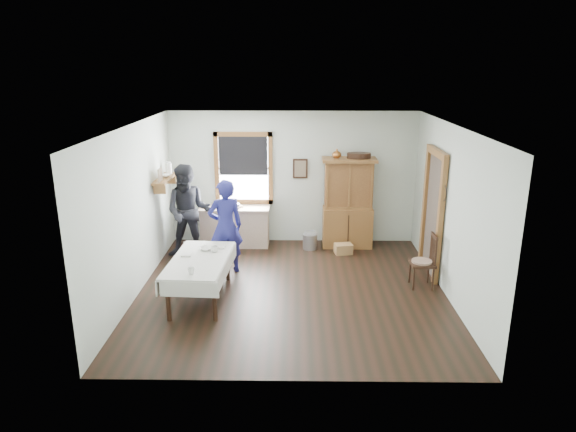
{
  "coord_description": "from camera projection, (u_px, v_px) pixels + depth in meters",
  "views": [
    {
      "loc": [
        0.06,
        -7.75,
        3.62
      ],
      "look_at": [
        -0.07,
        0.3,
        1.2
      ],
      "focal_mm": 32.0,
      "sensor_mm": 36.0,
      "label": 1
    }
  ],
  "objects": [
    {
      "name": "pail",
      "position": [
        310.0,
        241.0,
        10.33
      ],
      "size": [
        0.35,
        0.35,
        0.31
      ],
      "primitive_type": "cube",
      "rotation": [
        0.0,
        0.0,
        -0.23
      ],
      "color": "#9B9CA3",
      "rests_on": "room"
    },
    {
      "name": "doorway",
      "position": [
        433.0,
        209.0,
        8.91
      ],
      "size": [
        0.09,
        1.14,
        2.22
      ],
      "color": "#4D4137",
      "rests_on": "room"
    },
    {
      "name": "wall_shelf",
      "position": [
        165.0,
        177.0,
        9.52
      ],
      "size": [
        0.24,
        1.0,
        0.44
      ],
      "color": "olive",
      "rests_on": "room"
    },
    {
      "name": "woman_blue",
      "position": [
        226.0,
        230.0,
        9.02
      ],
      "size": [
        0.67,
        0.55,
        1.57
      ],
      "primitive_type": "imported",
      "rotation": [
        0.0,
        0.0,
        3.49
      ],
      "color": "navy",
      "rests_on": "room"
    },
    {
      "name": "counter_bowl",
      "position": [
        221.0,
        205.0,
        10.37
      ],
      "size": [
        0.24,
        0.24,
        0.06
      ],
      "primitive_type": "imported",
      "rotation": [
        0.0,
        0.0,
        -0.39
      ],
      "color": "white",
      "rests_on": "work_counter"
    },
    {
      "name": "dining_table",
      "position": [
        200.0,
        279.0,
        8.1
      ],
      "size": [
        0.98,
        1.73,
        0.67
      ],
      "primitive_type": "cube",
      "rotation": [
        0.0,
        0.0,
        -0.06
      ],
      "color": "silver",
      "rests_on": "room"
    },
    {
      "name": "room",
      "position": [
        292.0,
        212.0,
        8.08
      ],
      "size": [
        5.01,
        5.01,
        2.7
      ],
      "color": "black",
      "rests_on": "ground"
    },
    {
      "name": "work_counter",
      "position": [
        235.0,
        226.0,
        10.47
      ],
      "size": [
        1.41,
        0.55,
        0.81
      ],
      "primitive_type": "cube",
      "rotation": [
        0.0,
        0.0,
        -0.01
      ],
      "color": "tan",
      "rests_on": "room"
    },
    {
      "name": "framed_picture",
      "position": [
        300.0,
        169.0,
        10.37
      ],
      "size": [
        0.3,
        0.04,
        0.4
      ],
      "primitive_type": "cube",
      "color": "#311B11",
      "rests_on": "room"
    },
    {
      "name": "spindle_chair",
      "position": [
        422.0,
        261.0,
        8.5
      ],
      "size": [
        0.43,
        0.43,
        0.92
      ],
      "primitive_type": "cube",
      "rotation": [
        0.0,
        0.0,
        0.01
      ],
      "color": "#311B11",
      "rests_on": "room"
    },
    {
      "name": "counter_book",
      "position": [
        231.0,
        206.0,
        10.38
      ],
      "size": [
        0.26,
        0.3,
        0.02
      ],
      "primitive_type": "imported",
      "rotation": [
        0.0,
        0.0,
        0.42
      ],
      "color": "#71604B",
      "rests_on": "work_counter"
    },
    {
      "name": "table_cup_b",
      "position": [
        191.0,
        271.0,
        7.42
      ],
      "size": [
        0.12,
        0.12,
        0.1
      ],
      "primitive_type": "imported",
      "rotation": [
        0.0,
        0.0,
        0.19
      ],
      "color": "white",
      "rests_on": "dining_table"
    },
    {
      "name": "window",
      "position": [
        243.0,
        165.0,
        10.37
      ],
      "size": [
        1.18,
        0.07,
        1.48
      ],
      "color": "white",
      "rests_on": "room"
    },
    {
      "name": "wicker_basket",
      "position": [
        343.0,
        249.0,
        10.08
      ],
      "size": [
        0.37,
        0.29,
        0.2
      ],
      "primitive_type": "cube",
      "rotation": [
        0.0,
        0.0,
        0.19
      ],
      "color": "#986B45",
      "rests_on": "room"
    },
    {
      "name": "table_bowl",
      "position": [
        206.0,
        248.0,
        8.37
      ],
      "size": [
        0.27,
        0.27,
        0.05
      ],
      "primitive_type": "imported",
      "rotation": [
        0.0,
        0.0,
        -0.29
      ],
      "color": "white",
      "rests_on": "dining_table"
    },
    {
      "name": "table_cup_a",
      "position": [
        214.0,
        249.0,
        8.28
      ],
      "size": [
        0.13,
        0.13,
        0.1
      ],
      "primitive_type": "imported",
      "rotation": [
        0.0,
        0.0,
        -0.08
      ],
      "color": "white",
      "rests_on": "dining_table"
    },
    {
      "name": "rug_beater",
      "position": [
        445.0,
        186.0,
        8.22
      ],
      "size": [
        0.01,
        0.27,
        0.27
      ],
      "primitive_type": "torus",
      "rotation": [
        0.0,
        1.57,
        0.0
      ],
      "color": "black",
      "rests_on": "room"
    },
    {
      "name": "shelf_bowl",
      "position": [
        165.0,
        176.0,
        9.52
      ],
      "size": [
        0.22,
        0.22,
        0.05
      ],
      "primitive_type": "imported",
      "color": "white",
      "rests_on": "wall_shelf"
    },
    {
      "name": "china_hutch",
      "position": [
        348.0,
        203.0,
        10.28
      ],
      "size": [
        1.07,
        0.51,
        1.81
      ],
      "primitive_type": "cube",
      "rotation": [
        0.0,
        0.0,
        -0.01
      ],
      "color": "olive",
      "rests_on": "room"
    },
    {
      "name": "figure_dark",
      "position": [
        189.0,
        215.0,
        9.73
      ],
      "size": [
        0.81,
        0.63,
        1.67
      ],
      "primitive_type": "imported",
      "rotation": [
        0.0,
        0.0,
        0.0
      ],
      "color": "black",
      "rests_on": "room"
    }
  ]
}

